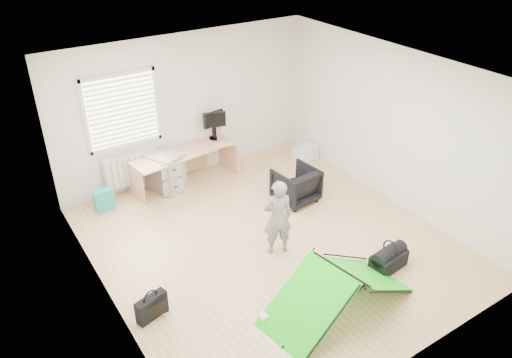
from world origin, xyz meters
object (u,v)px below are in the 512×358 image
kite (339,288)px  duffel_bag (388,261)px  desk (184,168)px  laptop_bag (152,307)px  thermos (219,134)px  person (278,217)px  filing_cabinet (166,172)px  monitor_left (214,129)px  office_chair (296,185)px  storage_crate (306,153)px  monitor_right (214,129)px

kite → duffel_bag: size_ratio=3.61×
desk → laptop_bag: bearing=-130.0°
thermos → person: person is taller
thermos → duffel_bag: (0.58, -3.91, -0.67)m
thermos → person: 2.76m
filing_cabinet → duffel_bag: (1.75, -3.84, -0.23)m
monitor_left → office_chair: (0.62, -1.80, -0.55)m
monitor_left → laptop_bag: monitor_left is taller
duffel_bag → thermos: bearing=91.7°
monitor_left → duffel_bag: (0.63, -4.02, -0.74)m
office_chair → laptop_bag: size_ratio=1.58×
person → office_chair: bearing=-121.0°
storage_crate → laptop_bag: 4.99m
monitor_left → person: size_ratio=0.35×
filing_cabinet → kite: (0.60, -4.04, -0.03)m
office_chair → kite: size_ratio=0.33×
laptop_bag → duffel_bag: laptop_bag is taller
monitor_right → kite: size_ratio=0.20×
desk → monitor_left: bearing=6.8°
office_chair → thermos: bearing=-76.5°
monitor_left → person: person is taller
office_chair → duffel_bag: (0.01, -2.22, -0.19)m
filing_cabinet → monitor_left: bearing=-15.7°
filing_cabinet → monitor_left: (1.12, 0.18, 0.51)m
person → kite: (-0.02, -1.41, -0.29)m
desk → monitor_right: size_ratio=4.56×
desk → office_chair: bearing=-56.6°
monitor_right → kite: monitor_right is taller
monitor_left → person: 2.87m
monitor_left → filing_cabinet: bearing=179.0°
monitor_left → monitor_right: (0.00, -0.03, -0.00)m
monitor_right → monitor_left: bearing=112.4°
kite → laptop_bag: bearing=141.7°
office_chair → person: size_ratio=0.56×
office_chair → kite: kite is taller
storage_crate → laptop_bag: (-4.38, -2.40, 0.03)m
monitor_left → storage_crate: (1.75, -0.65, -0.73)m
thermos → duffel_bag: bearing=-81.6°
filing_cabinet → office_chair: (1.74, -1.62, -0.04)m
filing_cabinet → office_chair: bearing=-67.8°
desk → kite: size_ratio=0.93×
monitor_left → storage_crate: size_ratio=0.91×
desk → kite: (0.24, -4.04, -0.01)m
office_chair → laptop_bag: office_chair is taller
desk → duffel_bag: (1.38, -3.83, -0.21)m
monitor_left → person: (-0.50, -2.81, -0.25)m
person → duffel_bag: (1.13, -1.21, -0.49)m
monitor_right → office_chair: size_ratio=0.62×
person → laptop_bag: bearing=23.2°
monitor_right → thermos: bearing=-42.1°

